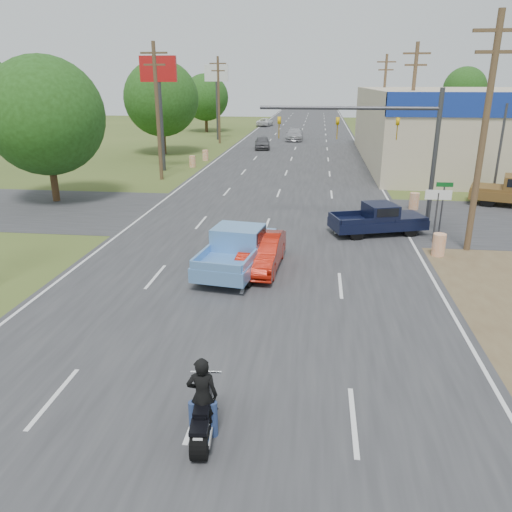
# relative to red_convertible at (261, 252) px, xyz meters

# --- Properties ---
(ground) EXTENTS (200.00, 200.00, 0.00)m
(ground) POSITION_rel_red_convertible_xyz_m (-0.43, -9.46, -0.71)
(ground) COLOR #3C4C1E
(ground) RESTS_ON ground
(main_road) EXTENTS (15.00, 180.00, 0.02)m
(main_road) POSITION_rel_red_convertible_xyz_m (-0.43, 30.54, -0.70)
(main_road) COLOR #2D2D30
(main_road) RESTS_ON ground
(cross_road) EXTENTS (120.00, 10.00, 0.02)m
(cross_road) POSITION_rel_red_convertible_xyz_m (-0.43, 8.54, -0.70)
(cross_road) COLOR #2D2D30
(cross_road) RESTS_ON ground
(utility_pole_1) EXTENTS (2.00, 0.28, 10.00)m
(utility_pole_1) POSITION_rel_red_convertible_xyz_m (9.07, 3.54, 4.61)
(utility_pole_1) COLOR #4C3823
(utility_pole_1) RESTS_ON ground
(utility_pole_2) EXTENTS (2.00, 0.28, 10.00)m
(utility_pole_2) POSITION_rel_red_convertible_xyz_m (9.07, 21.54, 4.61)
(utility_pole_2) COLOR #4C3823
(utility_pole_2) RESTS_ON ground
(utility_pole_3) EXTENTS (2.00, 0.28, 10.00)m
(utility_pole_3) POSITION_rel_red_convertible_xyz_m (9.07, 39.54, 4.61)
(utility_pole_3) COLOR #4C3823
(utility_pole_3) RESTS_ON ground
(utility_pole_5) EXTENTS (2.00, 0.28, 10.00)m
(utility_pole_5) POSITION_rel_red_convertible_xyz_m (-9.93, 18.54, 4.61)
(utility_pole_5) COLOR #4C3823
(utility_pole_5) RESTS_ON ground
(utility_pole_6) EXTENTS (2.00, 0.28, 10.00)m
(utility_pole_6) POSITION_rel_red_convertible_xyz_m (-9.93, 42.54, 4.61)
(utility_pole_6) COLOR #4C3823
(utility_pole_6) RESTS_ON ground
(tree_0) EXTENTS (7.14, 7.14, 8.84)m
(tree_0) POSITION_rel_red_convertible_xyz_m (-14.43, 10.54, 4.56)
(tree_0) COLOR #422D19
(tree_0) RESTS_ON ground
(tree_1) EXTENTS (7.56, 7.56, 9.36)m
(tree_1) POSITION_rel_red_convertible_xyz_m (-13.93, 32.54, 4.87)
(tree_1) COLOR #422D19
(tree_1) RESTS_ON ground
(tree_2) EXTENTS (6.72, 6.72, 8.32)m
(tree_2) POSITION_rel_red_convertible_xyz_m (-14.63, 56.54, 4.25)
(tree_2) COLOR #422D19
(tree_2) RESTS_ON ground
(tree_5) EXTENTS (7.98, 7.98, 9.88)m
(tree_5) POSITION_rel_red_convertible_xyz_m (29.57, 85.54, 5.18)
(tree_5) COLOR #422D19
(tree_5) RESTS_ON ground
(tree_6) EXTENTS (8.82, 8.82, 10.92)m
(tree_6) POSITION_rel_red_convertible_xyz_m (-30.43, 85.54, 5.80)
(tree_6) COLOR #422D19
(tree_6) RESTS_ON ground
(barrel_0) EXTENTS (0.56, 0.56, 1.00)m
(barrel_0) POSITION_rel_red_convertible_xyz_m (7.57, 2.54, -0.21)
(barrel_0) COLOR orange
(barrel_0) RESTS_ON ground
(barrel_1) EXTENTS (0.56, 0.56, 1.00)m
(barrel_1) POSITION_rel_red_convertible_xyz_m (7.97, 11.04, -0.21)
(barrel_1) COLOR orange
(barrel_1) RESTS_ON ground
(barrel_2) EXTENTS (0.56, 0.56, 1.00)m
(barrel_2) POSITION_rel_red_convertible_xyz_m (-8.93, 24.54, -0.21)
(barrel_2) COLOR orange
(barrel_2) RESTS_ON ground
(barrel_3) EXTENTS (0.56, 0.56, 1.00)m
(barrel_3) POSITION_rel_red_convertible_xyz_m (-8.63, 28.54, -0.21)
(barrel_3) COLOR orange
(barrel_3) RESTS_ON ground
(pole_sign_left_near) EXTENTS (3.00, 0.35, 9.20)m
(pole_sign_left_near) POSITION_rel_red_convertible_xyz_m (-10.93, 22.54, 6.46)
(pole_sign_left_near) COLOR #3F3F44
(pole_sign_left_near) RESTS_ON ground
(pole_sign_left_far) EXTENTS (3.00, 0.35, 9.20)m
(pole_sign_left_far) POSITION_rel_red_convertible_xyz_m (-10.93, 46.54, 6.46)
(pole_sign_left_far) COLOR #3F3F44
(pole_sign_left_far) RESTS_ON ground
(lane_sign) EXTENTS (1.20, 0.08, 2.52)m
(lane_sign) POSITION_rel_red_convertible_xyz_m (7.77, 4.54, 1.19)
(lane_sign) COLOR #3F3F44
(lane_sign) RESTS_ON ground
(street_name_sign) EXTENTS (0.80, 0.08, 2.61)m
(street_name_sign) POSITION_rel_red_convertible_xyz_m (8.37, 6.04, 0.90)
(street_name_sign) COLOR #3F3F44
(street_name_sign) RESTS_ON ground
(signal_mast) EXTENTS (9.12, 0.40, 7.00)m
(signal_mast) POSITION_rel_red_convertible_xyz_m (5.40, 7.54, 4.09)
(signal_mast) COLOR #3F3F44
(signal_mast) RESTS_ON ground
(red_convertible) EXTENTS (1.76, 4.38, 1.42)m
(red_convertible) POSITION_rel_red_convertible_xyz_m (0.00, 0.00, 0.00)
(red_convertible) COLOR #A31507
(red_convertible) RESTS_ON ground
(motorcycle) EXTENTS (0.70, 2.28, 1.15)m
(motorcycle) POSITION_rel_red_convertible_xyz_m (-0.09, -10.40, -0.20)
(motorcycle) COLOR black
(motorcycle) RESTS_ON ground
(rider) EXTENTS (0.71, 0.50, 1.82)m
(rider) POSITION_rel_red_convertible_xyz_m (-0.10, -10.33, 0.20)
(rider) COLOR black
(rider) RESTS_ON ground
(blue_pickup) EXTENTS (2.84, 5.65, 1.79)m
(blue_pickup) POSITION_rel_red_convertible_xyz_m (-0.91, -0.12, 0.20)
(blue_pickup) COLOR black
(blue_pickup) RESTS_ON ground
(navy_pickup) EXTENTS (5.01, 3.16, 1.55)m
(navy_pickup) POSITION_rel_red_convertible_xyz_m (5.36, 5.62, 0.08)
(navy_pickup) COLOR black
(navy_pickup) RESTS_ON ground
(distant_car_grey) EXTENTS (2.07, 4.27, 1.40)m
(distant_car_grey) POSITION_rel_red_convertible_xyz_m (-4.13, 37.80, -0.01)
(distant_car_grey) COLOR #545358
(distant_car_grey) RESTS_ON ground
(distant_car_silver) EXTENTS (2.13, 5.19, 1.51)m
(distant_car_silver) POSITION_rel_red_convertible_xyz_m (-0.93, 46.74, 0.04)
(distant_car_silver) COLOR #ACABB0
(distant_car_silver) RESTS_ON ground
(distant_car_white) EXTENTS (2.77, 4.84, 1.27)m
(distant_car_white) POSITION_rel_red_convertible_xyz_m (-6.93, 67.46, -0.07)
(distant_car_white) COLOR silver
(distant_car_white) RESTS_ON ground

